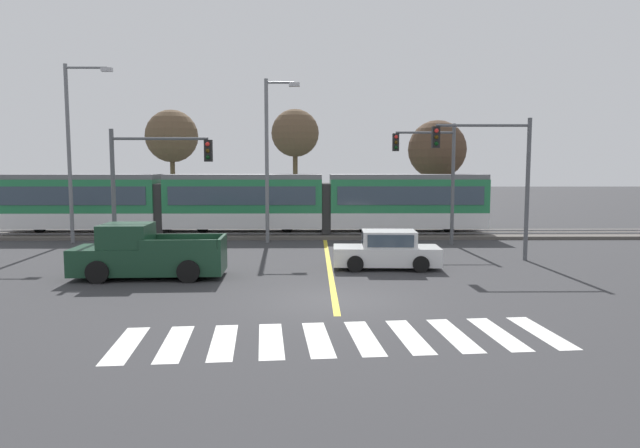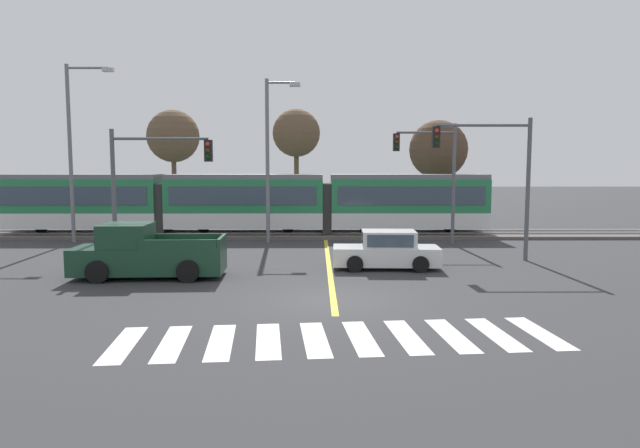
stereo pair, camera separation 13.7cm
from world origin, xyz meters
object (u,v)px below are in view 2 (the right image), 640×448
traffic_light_far_right (434,166)px  traffic_light_mid_left (149,173)px  pickup_truck (146,255)px  bare_tree_far_west (173,137)px  light_rail_tram (245,201)px  street_lamp_centre (270,152)px  street_lamp_west (74,143)px  bare_tree_east (438,150)px  bare_tree_west (296,134)px  traffic_light_mid_right (495,165)px  sedan_crossing (386,251)px

traffic_light_far_right → traffic_light_mid_left: bearing=-156.9°
pickup_truck → traffic_light_mid_left: size_ratio=0.98×
bare_tree_far_west → pickup_truck: bearing=-79.4°
light_rail_tram → traffic_light_far_right: 11.07m
street_lamp_centre → light_rail_tram: bearing=120.6°
street_lamp_west → traffic_light_mid_left: bearing=-48.2°
street_lamp_west → bare_tree_east: (20.77, 7.10, -0.17)m
bare_tree_far_west → traffic_light_far_right: bearing=-30.7°
traffic_light_far_right → street_lamp_west: 18.92m
light_rail_tram → bare_tree_west: size_ratio=3.57×
pickup_truck → street_lamp_west: 12.56m
pickup_truck → traffic_light_far_right: size_ratio=0.87×
traffic_light_mid_right → bare_tree_east: size_ratio=0.86×
traffic_light_mid_left → bare_tree_far_west: size_ratio=0.71×
traffic_light_mid_left → street_lamp_centre: street_lamp_centre is taller
light_rail_tram → bare_tree_far_west: (-5.51, 5.59, 4.02)m
light_rail_tram → traffic_light_far_right: (10.21, -3.75, 2.04)m
bare_tree_west → bare_tree_east: bare_tree_west is taller
traffic_light_mid_left → street_lamp_west: street_lamp_west is taller
street_lamp_centre → bare_tree_far_west: size_ratio=1.10×
pickup_truck → traffic_light_mid_left: traffic_light_mid_left is taller
pickup_truck → traffic_light_mid_right: size_ratio=0.89×
pickup_truck → street_lamp_centre: (3.81, 9.69, 4.01)m
bare_tree_east → light_rail_tram: bearing=-160.7°
light_rail_tram → traffic_light_mid_left: (-2.85, -9.33, 1.72)m
traffic_light_far_right → bare_tree_east: 8.29m
street_lamp_centre → bare_tree_east: (10.42, 7.15, 0.30)m
street_lamp_centre → bare_tree_east: street_lamp_centre is taller
light_rail_tram → bare_tree_far_west: size_ratio=3.56×
pickup_truck → traffic_light_mid_right: traffic_light_mid_right is taller
bare_tree_east → street_lamp_centre: bearing=-145.6°
light_rail_tram → traffic_light_mid_left: size_ratio=4.99×
street_lamp_west → pickup_truck: bearing=-56.1°
bare_tree_east → bare_tree_west: bearing=176.4°
street_lamp_centre → bare_tree_east: bearing=34.4°
pickup_truck → traffic_light_far_right: bearing=35.7°
traffic_light_mid_right → bare_tree_west: bearing=123.2°
traffic_light_far_right → traffic_light_mid_left: 14.21m
sedan_crossing → bare_tree_far_west: 21.27m
street_lamp_centre → bare_tree_far_west: 11.22m
light_rail_tram → street_lamp_centre: street_lamp_centre is taller
traffic_light_mid_right → traffic_light_far_right: bearing=107.1°
traffic_light_mid_right → street_lamp_centre: (-10.08, 5.96, 0.72)m
sedan_crossing → bare_tree_east: (5.19, 15.04, 4.45)m
traffic_light_mid_right → bare_tree_east: 13.15m
bare_tree_west → traffic_light_mid_right: bearing=-56.8°
sedan_crossing → street_lamp_centre: size_ratio=0.49×
pickup_truck → street_lamp_west: size_ratio=0.58×
traffic_light_mid_right → street_lamp_centre: street_lamp_centre is taller
sedan_crossing → traffic_light_mid_right: bearing=21.7°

